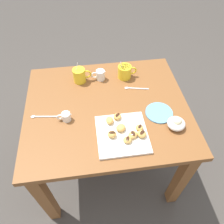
% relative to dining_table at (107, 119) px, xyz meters
% --- Properties ---
extents(ground_plane, '(8.00, 8.00, 0.00)m').
position_rel_dining_table_xyz_m(ground_plane, '(0.00, 0.00, -0.62)').
color(ground_plane, '#423D38').
extents(dining_table, '(1.02, 0.87, 0.75)m').
position_rel_dining_table_xyz_m(dining_table, '(0.00, 0.00, 0.00)').
color(dining_table, brown).
rests_on(dining_table, ground_plane).
extents(pastry_plate_square, '(0.28, 0.28, 0.02)m').
position_rel_dining_table_xyz_m(pastry_plate_square, '(0.06, -0.23, 0.14)').
color(pastry_plate_square, white).
rests_on(pastry_plate_square, dining_table).
extents(coffee_mug_yellow_left, '(0.13, 0.08, 0.15)m').
position_rel_dining_table_xyz_m(coffee_mug_yellow_left, '(-0.15, 0.26, 0.19)').
color(coffee_mug_yellow_left, yellow).
rests_on(coffee_mug_yellow_left, dining_table).
extents(coffee_mug_yellow_right, '(0.13, 0.09, 0.14)m').
position_rel_dining_table_xyz_m(coffee_mug_yellow_right, '(0.16, 0.26, 0.18)').
color(coffee_mug_yellow_right, yellow).
rests_on(coffee_mug_yellow_right, dining_table).
extents(cream_pitcher_white, '(0.10, 0.06, 0.07)m').
position_rel_dining_table_xyz_m(cream_pitcher_white, '(-0.01, 0.26, 0.17)').
color(cream_pitcher_white, white).
rests_on(cream_pitcher_white, dining_table).
extents(ice_cream_bowl, '(0.10, 0.10, 0.08)m').
position_rel_dining_table_xyz_m(ice_cream_bowl, '(0.37, -0.21, 0.17)').
color(ice_cream_bowl, white).
rests_on(ice_cream_bowl, dining_table).
extents(chocolate_sauce_pitcher, '(0.09, 0.05, 0.06)m').
position_rel_dining_table_xyz_m(chocolate_sauce_pitcher, '(-0.25, -0.07, 0.16)').
color(chocolate_sauce_pitcher, white).
rests_on(chocolate_sauce_pitcher, dining_table).
extents(saucer_sky_left, '(0.17, 0.17, 0.01)m').
position_rel_dining_table_xyz_m(saucer_sky_left, '(0.31, -0.10, 0.14)').
color(saucer_sky_left, '#66A8DB').
rests_on(saucer_sky_left, dining_table).
extents(loose_spoon_near_saucer, '(0.16, 0.03, 0.01)m').
position_rel_dining_table_xyz_m(loose_spoon_near_saucer, '(-0.40, -0.03, 0.14)').
color(loose_spoon_near_saucer, silver).
rests_on(loose_spoon_near_saucer, dining_table).
extents(loose_spoon_by_plate, '(0.16, 0.04, 0.01)m').
position_rel_dining_table_xyz_m(loose_spoon_by_plate, '(0.20, 0.13, 0.14)').
color(loose_spoon_by_plate, silver).
rests_on(loose_spoon_by_plate, dining_table).
extents(beignet_0, '(0.06, 0.06, 0.03)m').
position_rel_dining_table_xyz_m(beignet_0, '(0.08, -0.28, 0.16)').
color(beignet_0, '#DBA351').
rests_on(beignet_0, pastry_plate_square).
extents(chocolate_drizzle_0, '(0.03, 0.03, 0.00)m').
position_rel_dining_table_xyz_m(chocolate_drizzle_0, '(0.08, -0.28, 0.18)').
color(chocolate_drizzle_0, '#381E11').
rests_on(chocolate_drizzle_0, beignet_0).
extents(beignet_1, '(0.05, 0.06, 0.03)m').
position_rel_dining_table_xyz_m(beignet_1, '(-0.00, -0.14, 0.16)').
color(beignet_1, '#DBA351').
rests_on(beignet_1, pastry_plate_square).
extents(beignet_2, '(0.06, 0.06, 0.04)m').
position_rel_dining_table_xyz_m(beignet_2, '(0.00, -0.24, 0.17)').
color(beignet_2, '#DBA351').
rests_on(beignet_2, pastry_plate_square).
extents(chocolate_drizzle_2, '(0.04, 0.02, 0.00)m').
position_rel_dining_table_xyz_m(chocolate_drizzle_2, '(0.00, -0.24, 0.19)').
color(chocolate_drizzle_2, '#381E11').
rests_on(chocolate_drizzle_2, beignet_2).
extents(beignet_3, '(0.06, 0.06, 0.03)m').
position_rel_dining_table_xyz_m(beignet_3, '(0.16, -0.21, 0.16)').
color(beignet_3, '#DBA351').
rests_on(beignet_3, pastry_plate_square).
extents(chocolate_drizzle_3, '(0.03, 0.03, 0.00)m').
position_rel_dining_table_xyz_m(chocolate_drizzle_3, '(0.16, -0.21, 0.18)').
color(chocolate_drizzle_3, '#381E11').
rests_on(chocolate_drizzle_3, beignet_3).
extents(beignet_4, '(0.07, 0.07, 0.03)m').
position_rel_dining_table_xyz_m(beignet_4, '(0.05, -0.12, 0.16)').
color(beignet_4, '#DBA351').
rests_on(beignet_4, pastry_plate_square).
extents(chocolate_drizzle_4, '(0.03, 0.03, 0.00)m').
position_rel_dining_table_xyz_m(chocolate_drizzle_4, '(0.05, -0.12, 0.18)').
color(chocolate_drizzle_4, '#381E11').
rests_on(chocolate_drizzle_4, beignet_4).
extents(beignet_5, '(0.07, 0.07, 0.03)m').
position_rel_dining_table_xyz_m(beignet_5, '(0.11, -0.25, 0.16)').
color(beignet_5, '#DBA351').
rests_on(beignet_5, pastry_plate_square).
extents(chocolate_drizzle_5, '(0.03, 0.04, 0.00)m').
position_rel_dining_table_xyz_m(chocolate_drizzle_5, '(0.11, -0.25, 0.18)').
color(chocolate_drizzle_5, '#381E11').
rests_on(chocolate_drizzle_5, beignet_5).
extents(beignet_6, '(0.07, 0.07, 0.03)m').
position_rel_dining_table_xyz_m(beignet_6, '(0.16, -0.26, 0.16)').
color(beignet_6, '#DBA351').
rests_on(beignet_6, pastry_plate_square).
extents(chocolate_drizzle_6, '(0.04, 0.04, 0.00)m').
position_rel_dining_table_xyz_m(chocolate_drizzle_6, '(0.16, -0.26, 0.18)').
color(chocolate_drizzle_6, '#381E11').
rests_on(chocolate_drizzle_6, beignet_6).
extents(beignet_7, '(0.07, 0.07, 0.03)m').
position_rel_dining_table_xyz_m(beignet_7, '(0.06, -0.20, 0.17)').
color(beignet_7, '#DBA351').
rests_on(beignet_7, pastry_plate_square).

